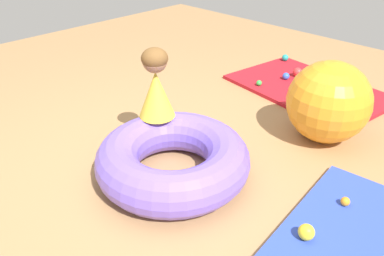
# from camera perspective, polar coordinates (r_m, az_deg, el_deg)

# --- Properties ---
(ground_plane) EXTENTS (8.00, 8.00, 0.00)m
(ground_plane) POSITION_cam_1_polar(r_m,az_deg,el_deg) (3.08, -3.80, -5.79)
(ground_plane) COLOR #9E7549
(gym_mat_front) EXTENTS (1.76, 1.30, 0.04)m
(gym_mat_front) POSITION_cam_1_polar(r_m,az_deg,el_deg) (4.50, 16.53, 5.54)
(gym_mat_front) COLOR #B21923
(gym_mat_front) RESTS_ON ground
(inflatable_cushion) EXTENTS (1.13, 1.13, 0.32)m
(inflatable_cushion) POSITION_cam_1_polar(r_m,az_deg,el_deg) (2.89, -2.80, -4.54)
(inflatable_cushion) COLOR #7056D1
(inflatable_cushion) RESTS_ON ground
(child_in_yellow) EXTENTS (0.38, 0.38, 0.56)m
(child_in_yellow) POSITION_cam_1_polar(r_m,az_deg,el_deg) (3.02, -5.28, 6.38)
(child_in_yellow) COLOR yellow
(child_in_yellow) RESTS_ON inflatable_cushion
(play_ball_red) EXTENTS (0.11, 0.11, 0.11)m
(play_ball_red) POSITION_cam_1_polar(r_m,az_deg,el_deg) (4.72, 15.11, 7.85)
(play_ball_red) COLOR red
(play_ball_red) RESTS_ON gym_mat_front
(play_ball_blue) EXTENTS (0.08, 0.08, 0.08)m
(play_ball_blue) POSITION_cam_1_polar(r_m,az_deg,el_deg) (4.61, 13.52, 7.36)
(play_ball_blue) COLOR blue
(play_ball_blue) RESTS_ON gym_mat_front
(play_ball_green) EXTENTS (0.06, 0.06, 0.06)m
(play_ball_green) POSITION_cam_1_polar(r_m,az_deg,el_deg) (4.39, 9.73, 6.48)
(play_ball_green) COLOR green
(play_ball_green) RESTS_ON gym_mat_front
(play_ball_teal) EXTENTS (0.08, 0.08, 0.08)m
(play_ball_teal) POSITION_cam_1_polar(r_m,az_deg,el_deg) (5.19, 13.41, 9.93)
(play_ball_teal) COLOR teal
(play_ball_teal) RESTS_ON gym_mat_front
(play_ball_orange) EXTENTS (0.06, 0.06, 0.06)m
(play_ball_orange) POSITION_cam_1_polar(r_m,az_deg,el_deg) (2.84, 21.42, -9.92)
(play_ball_orange) COLOR orange
(play_ball_orange) RESTS_ON gym_mat_far_right
(play_ball_yellow) EXTENTS (0.10, 0.10, 0.10)m
(play_ball_yellow) POSITION_cam_1_polar(r_m,az_deg,el_deg) (2.51, 16.31, -14.34)
(play_ball_yellow) COLOR yellow
(play_ball_yellow) RESTS_ON gym_mat_far_right
(exercise_ball_large) EXTENTS (0.70, 0.70, 0.70)m
(exercise_ball_large) POSITION_cam_1_polar(r_m,az_deg,el_deg) (3.47, 19.25, 3.61)
(exercise_ball_large) COLOR orange
(exercise_ball_large) RESTS_ON ground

